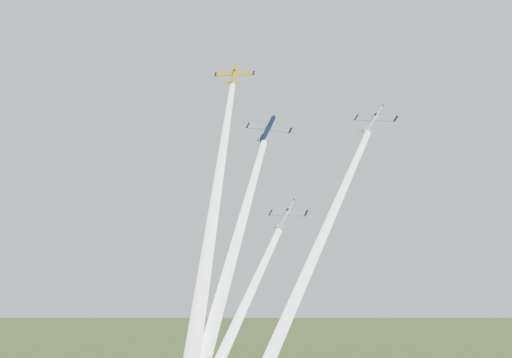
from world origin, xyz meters
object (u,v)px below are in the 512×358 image
plane_navy (268,129)px  plane_silver_low (286,215)px  plane_silver_right (374,120)px  plane_yellow (234,74)px

plane_navy → plane_silver_low: (4.02, -1.50, -14.26)m
plane_navy → plane_silver_right: size_ratio=1.00×
plane_navy → plane_silver_low: size_ratio=1.10×
plane_navy → plane_silver_low: plane_navy is taller
plane_yellow → plane_silver_right: (24.15, 4.10, -10.11)m
plane_silver_low → plane_navy: bearing=167.9°
plane_silver_low → plane_silver_right: bearing=48.9°
plane_silver_low → plane_yellow: bearing=165.0°
plane_navy → plane_silver_right: 17.39m
plane_yellow → plane_navy: size_ratio=0.93×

